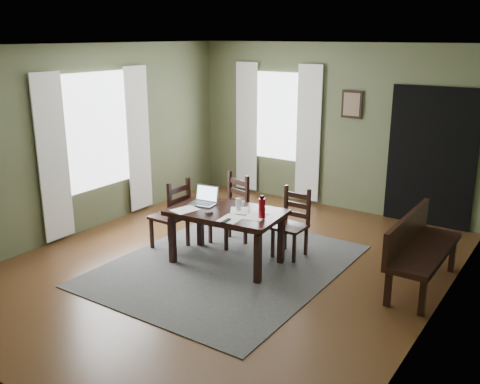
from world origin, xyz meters
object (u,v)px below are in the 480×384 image
Objects in this scene: dining_table at (227,217)px; water_bottle at (262,208)px; chair_back_right at (292,224)px; bench at (418,245)px; laptop at (205,199)px; chair_back_left at (231,211)px; chair_end at (172,215)px.

water_bottle is (0.51, 0.01, 0.21)m from dining_table.
water_bottle is (-0.05, -0.67, 0.40)m from chair_back_right.
bench reaches higher than dining_table.
laptop reaches higher than bench.
water_bottle reaches higher than bench.
chair_back_left is 0.59m from laptop.
laptop is at bearing 102.19° from chair_end.
dining_table is 1.51× the size of chair_end.
chair_end reaches higher than laptop.
water_bottle is (-1.68, -0.68, 0.33)m from bench.
bench is at bearing 104.96° from chair_end.
dining_table is 0.90m from chair_back_right.
water_bottle reaches higher than dining_table.
chair_back_right is 2.47× the size of laptop.
laptop is (-0.40, 0.08, 0.15)m from dining_table.
chair_end is 0.65× the size of bench.
chair_end is 1.00× the size of chair_back_left.
laptop is (-2.59, -0.61, 0.26)m from bench.
chair_back_right is 0.60× the size of bench.
chair_back_left is at bearing 92.31° from bench.
bench is at bearing 12.37° from dining_table.
chair_back_right is (1.46, 0.69, -0.04)m from chair_end.
laptop is (-0.96, -0.60, 0.33)m from chair_back_right.
dining_table is 0.90m from chair_end.
bench is 4.15× the size of laptop.
dining_table is 0.43m from laptop.
laptop is at bearing 103.32° from bench.
bench is (3.08, 0.70, 0.03)m from chair_end.
laptop is 1.31× the size of water_bottle.
chair_back_left reaches higher than chair_back_right.
water_bottle is at bearing -11.04° from laptop.
chair_end is 2.68× the size of laptop.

